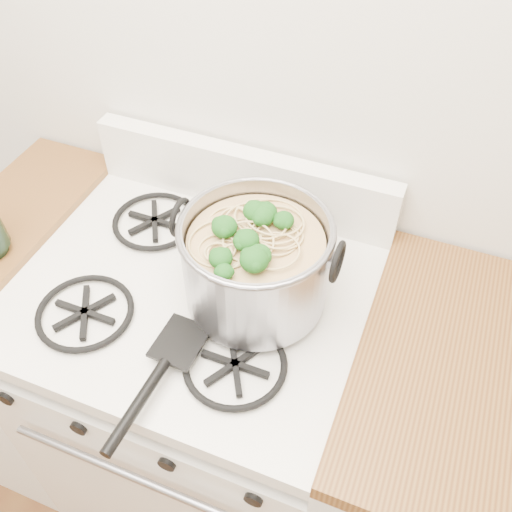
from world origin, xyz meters
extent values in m
plane|color=silver|center=(0.00, 1.60, 1.35)|extent=(3.60, 0.00, 3.60)
cube|color=white|center=(0.00, 1.27, 0.41)|extent=(0.76, 0.65, 0.81)
cube|color=white|center=(0.00, 1.27, 0.88)|extent=(0.76, 0.65, 0.04)
cube|color=black|center=(0.00, 0.95, 0.42)|extent=(0.58, 0.02, 0.46)
cube|color=black|center=(0.00, 1.27, 0.91)|extent=(0.60, 0.56, 0.02)
cylinder|color=black|center=(-0.28, 0.95, 0.78)|extent=(0.04, 0.03, 0.04)
cylinder|color=black|center=(-0.10, 0.95, 0.78)|extent=(0.04, 0.03, 0.04)
cylinder|color=black|center=(0.10, 0.95, 0.78)|extent=(0.04, 0.03, 0.04)
cylinder|color=black|center=(0.28, 0.95, 0.78)|extent=(0.04, 0.03, 0.04)
cube|color=silver|center=(-0.51, 1.27, 0.44)|extent=(0.25, 0.65, 0.88)
cube|color=#583115|center=(-0.51, 1.27, 0.90)|extent=(0.25, 0.65, 0.04)
cylinder|color=#93939B|center=(0.15, 1.28, 1.02)|extent=(0.29, 0.29, 0.19)
torus|color=#93939B|center=(0.15, 1.28, 1.11)|extent=(0.30, 0.30, 0.01)
torus|color=black|center=(-0.01, 1.28, 1.09)|extent=(0.01, 0.08, 0.08)
torus|color=black|center=(0.31, 1.28, 1.09)|extent=(0.01, 0.08, 0.08)
cylinder|color=#AB8550|center=(0.15, 1.28, 1.00)|extent=(0.27, 0.27, 0.16)
sphere|color=#174D14|center=(0.15, 1.28, 1.10)|extent=(0.04, 0.04, 0.04)
sphere|color=#174D14|center=(0.15, 1.28, 1.10)|extent=(0.04, 0.04, 0.04)
sphere|color=#174D14|center=(0.15, 1.28, 1.10)|extent=(0.04, 0.04, 0.04)
sphere|color=#174D14|center=(0.15, 1.28, 1.10)|extent=(0.04, 0.04, 0.04)
sphere|color=#174D14|center=(0.15, 1.28, 1.10)|extent=(0.04, 0.04, 0.04)
sphere|color=#174D14|center=(0.15, 1.28, 1.10)|extent=(0.04, 0.04, 0.04)
sphere|color=#174D14|center=(0.15, 1.28, 1.10)|extent=(0.04, 0.04, 0.04)
sphere|color=#174D14|center=(0.15, 1.28, 1.10)|extent=(0.04, 0.04, 0.04)
sphere|color=#174D14|center=(0.15, 1.28, 1.10)|extent=(0.04, 0.04, 0.04)
sphere|color=#174D14|center=(0.15, 1.28, 1.10)|extent=(0.04, 0.04, 0.04)
sphere|color=#174D14|center=(0.15, 1.28, 1.10)|extent=(0.04, 0.04, 0.04)
imported|color=white|center=(0.10, 1.39, 0.94)|extent=(0.12, 0.12, 0.03)
camera|label=1|loc=(0.43, 0.57, 1.85)|focal=40.00mm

